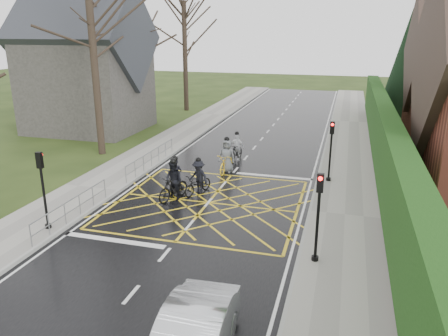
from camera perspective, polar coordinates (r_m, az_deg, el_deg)
The scene contains 21 objects.
ground at distance 19.92m, azimuth -2.06°, elevation -4.55°, with size 120.00×120.00×0.00m, color black.
road at distance 19.91m, azimuth -2.06°, elevation -4.54°, with size 9.00×80.00×0.01m, color black.
sidewalk_right at distance 19.05m, azimuth 15.49°, elevation -6.05°, with size 3.00×80.00×0.15m, color gray.
sidewalk_left at distance 22.36m, azimuth -16.87°, elevation -2.59°, with size 3.00×80.00×0.15m, color gray.
stone_wall at distance 24.68m, azimuth 19.85°, elevation -0.31°, with size 0.50×38.00×0.70m, color slate.
hedge at distance 24.23m, azimuth 20.28°, elevation 3.63°, with size 0.90×38.00×2.80m, color black.
conifer at distance 43.89m, azimuth 23.04°, elevation 13.03°, with size 4.60×4.60×10.00m.
church at distance 35.34m, azimuth -17.65°, elevation 12.67°, with size 8.80×7.80×11.00m.
tree_near at distance 27.75m, azimuth -17.01°, elevation 17.75°, with size 9.24×9.24×11.44m.
tree_mid at distance 35.24m, azimuth -11.27°, elevation 19.17°, with size 10.08×10.08×12.48m.
tree_far at distance 42.28m, azimuth -5.18°, elevation 17.17°, with size 8.40×8.40×10.40m.
railing_south at distance 18.70m, azimuth -19.23°, elevation -4.52°, with size 0.05×5.04×1.03m.
railing_north at distance 24.83m, azimuth -9.49°, elevation 1.68°, with size 0.05×6.04×1.03m.
traffic_light_ne at distance 22.51m, azimuth 13.73°, elevation 2.05°, with size 0.24×0.31×3.21m.
traffic_light_se at distance 14.57m, azimuth 12.14°, elevation -6.51°, with size 0.24×0.31×3.21m.
traffic_light_sw at distance 17.93m, azimuth -22.48°, elevation -2.84°, with size 0.24×0.31×3.21m.
cyclist_rear at distance 21.00m, azimuth -6.38°, elevation -1.71°, with size 0.89×1.96×1.84m.
cyclist_back at distance 20.13m, azimuth -6.62°, elevation -2.13°, with size 1.17×2.05×1.98m.
cyclist_mid at distance 20.82m, azimuth -3.38°, elevation -1.64°, with size 1.27×1.95×1.79m.
cyclist_front at distance 25.99m, azimuth 1.64°, elevation 2.35°, with size 1.01×1.84×1.79m.
cyclist_lead at distance 23.88m, azimuth 0.33°, elevation 1.04°, with size 0.91×2.07×1.99m.
Camera 1 is at (5.72, -17.52, 7.54)m, focal length 35.00 mm.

